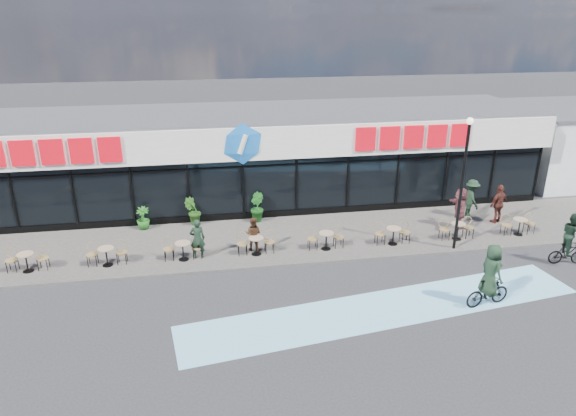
{
  "coord_description": "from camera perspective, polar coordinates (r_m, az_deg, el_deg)",
  "views": [
    {
      "loc": [
        -1.72,
        -15.56,
        9.4
      ],
      "look_at": [
        1.51,
        3.5,
        1.87
      ],
      "focal_mm": 32.0,
      "sensor_mm": 36.0,
      "label": 1
    }
  ],
  "objects": [
    {
      "name": "patron_left",
      "position": [
        20.59,
        -10.03,
        -3.38
      ],
      "size": [
        0.63,
        0.44,
        1.65
      ],
      "primitive_type": "imported",
      "rotation": [
        0.0,
        0.0,
        3.22
      ],
      "color": "black",
      "rests_on": "sidewalk"
    },
    {
      "name": "patron_right",
      "position": [
        21.01,
        -3.88,
        -2.88
      ],
      "size": [
        0.86,
        0.77,
        1.44
      ],
      "primitive_type": "imported",
      "rotation": [
        0.0,
        0.0,
        2.74
      ],
      "color": "#472B19",
      "rests_on": "sidewalk"
    },
    {
      "name": "bistro_set_2",
      "position": [
        21.11,
        -19.49,
        -4.81
      ],
      "size": [
        1.54,
        0.62,
        0.9
      ],
      "color": "tan",
      "rests_on": "sidewalk"
    },
    {
      "name": "potted_plant_mid",
      "position": [
        23.86,
        -10.52,
        -0.36
      ],
      "size": [
        0.77,
        0.65,
        1.29
      ],
      "primitive_type": "imported",
      "rotation": [
        0.0,
        0.0,
        3.26
      ],
      "color": "#234D16",
      "rests_on": "sidewalk"
    },
    {
      "name": "bistro_set_8",
      "position": [
        24.72,
        24.22,
        -1.66
      ],
      "size": [
        1.54,
        0.62,
        0.9
      ],
      "color": "tan",
      "rests_on": "sidewalk"
    },
    {
      "name": "bistro_set_6",
      "position": [
        22.11,
        11.54,
        -2.77
      ],
      "size": [
        1.54,
        0.62,
        0.9
      ],
      "color": "tan",
      "rests_on": "sidewalk"
    },
    {
      "name": "bistro_set_7",
      "position": [
        23.27,
        18.24,
        -2.2
      ],
      "size": [
        1.54,
        0.62,
        0.9
      ],
      "color": "tan",
      "rests_on": "sidewalk"
    },
    {
      "name": "potted_plant_left",
      "position": [
        23.95,
        -15.82,
        -1.09
      ],
      "size": [
        0.6,
        0.6,
        1.03
      ],
      "primitive_type": "imported",
      "rotation": [
        0.0,
        0.0,
        0.03
      ],
      "color": "#1E5B1A",
      "rests_on": "sidewalk"
    },
    {
      "name": "sidewalk",
      "position": [
        22.2,
        -4.28,
        -3.7
      ],
      "size": [
        44.0,
        5.0,
        0.1
      ],
      "primitive_type": "cube",
      "color": "#5C5851",
      "rests_on": "ground"
    },
    {
      "name": "pedestrian_c",
      "position": [
        25.52,
        22.37,
        0.44
      ],
      "size": [
        1.17,
        0.8,
        1.84
      ],
      "primitive_type": "imported",
      "rotation": [
        0.0,
        0.0,
        3.5
      ],
      "color": "#4A201A",
      "rests_on": "sidewalk"
    },
    {
      "name": "bike_lane",
      "position": [
        17.85,
        10.83,
        -10.91
      ],
      "size": [
        14.17,
        4.13,
        0.01
      ],
      "primitive_type": "cube",
      "rotation": [
        0.0,
        0.0,
        0.14
      ],
      "color": "#80CBF2",
      "rests_on": "ground"
    },
    {
      "name": "potted_plant_right",
      "position": [
        23.91,
        -3.52,
        0.09
      ],
      "size": [
        0.76,
        0.86,
        1.35
      ],
      "primitive_type": "imported",
      "rotation": [
        0.0,
        0.0,
        1.81
      ],
      "color": "#154C16",
      "rests_on": "sidewalk"
    },
    {
      "name": "bistro_set_5",
      "position": [
        21.28,
        4.21,
        -3.35
      ],
      "size": [
        1.54,
        0.62,
        0.9
      ],
      "color": "tan",
      "rests_on": "sidewalk"
    },
    {
      "name": "pedestrian_a",
      "position": [
        24.34,
        18.54,
        0.03
      ],
      "size": [
        0.86,
        1.81,
        1.88
      ],
      "primitive_type": "imported",
      "rotation": [
        0.0,
        0.0,
        -1.76
      ],
      "color": "brown",
      "rests_on": "sidewalk"
    },
    {
      "name": "bistro_set_1",
      "position": [
        21.84,
        -27.01,
        -5.11
      ],
      "size": [
        1.54,
        0.62,
        0.9
      ],
      "color": "tan",
      "rests_on": "sidewalk"
    },
    {
      "name": "cyclist_b",
      "position": [
        22.75,
        28.84,
        -3.29
      ],
      "size": [
        1.52,
        0.91,
        2.13
      ],
      "color": "black",
      "rests_on": "ground"
    },
    {
      "name": "ground",
      "position": [
        18.26,
        -2.87,
        -9.74
      ],
      "size": [
        120.0,
        120.0,
        0.0
      ],
      "primitive_type": "plane",
      "color": "#28282B",
      "rests_on": "ground"
    },
    {
      "name": "bistro_set_4",
      "position": [
        20.82,
        -3.59,
        -3.91
      ],
      "size": [
        1.54,
        0.62,
        0.9
      ],
      "color": "tan",
      "rests_on": "sidewalk"
    },
    {
      "name": "building",
      "position": [
        26.51,
        -5.56,
        5.72
      ],
      "size": [
        30.6,
        6.57,
        4.75
      ],
      "color": "black",
      "rests_on": "ground"
    },
    {
      "name": "cyclist_a",
      "position": [
        18.5,
        21.5,
        -7.5
      ],
      "size": [
        1.73,
        0.97,
        2.26
      ],
      "color": "black",
      "rests_on": "ground"
    },
    {
      "name": "lamp_post",
      "position": [
        21.36,
        18.89,
        3.59
      ],
      "size": [
        0.28,
        0.28,
        5.47
      ],
      "color": "black",
      "rests_on": "sidewalk"
    },
    {
      "name": "pedestrian_b",
      "position": [
        25.77,
        19.69,
        1.01
      ],
      "size": [
        0.74,
        1.22,
        1.84
      ],
      "primitive_type": "imported",
      "rotation": [
        0.0,
        0.0,
        1.52
      ],
      "color": "black",
      "rests_on": "sidewalk"
    },
    {
      "name": "bistro_set_3",
      "position": [
        20.77,
        -11.59,
        -4.4
      ],
      "size": [
        1.54,
        0.62,
        0.9
      ],
      "color": "tan",
      "rests_on": "sidewalk"
    }
  ]
}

